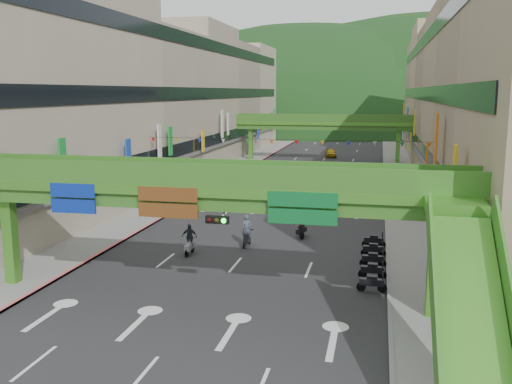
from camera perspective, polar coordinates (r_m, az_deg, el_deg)
The scene contains 23 objects.
ground at distance 24.38m, azimuth -9.34°, elevation -15.49°, with size 320.00×320.00×0.00m, color black.
road_slab at distance 71.65m, azimuth 5.43°, elevation 1.61°, with size 18.00×140.00×0.02m, color #28282B.
sidewalk_left at distance 73.73m, azimuth -3.09°, elevation 1.93°, with size 4.00×140.00×0.15m, color gray.
sidewalk_right at distance 71.20m, azimuth 14.25°, elevation 1.34°, with size 4.00×140.00×0.15m, color gray.
curb_left at distance 73.25m, azimuth -1.66°, elevation 1.90°, with size 0.20×140.00×0.18m, color #CC5959.
curb_right at distance 71.15m, azimuth 12.72°, elevation 1.41°, with size 0.20×140.00×0.18m, color gray.
building_row_left at distance 75.49m, azimuth -9.05°, elevation 9.16°, with size 12.80×95.00×19.00m.
building_row_right at distance 71.19m, azimuth 21.04°, elevation 8.58°, with size 12.80×95.00×19.00m.
overpass_near at distance 27.32m, azimuth -3.69°, elevation -1.06°, with size 28.00×12.27×7.10m.
overpass_far at distance 85.94m, azimuth 6.69°, elevation 6.60°, with size 28.00×2.20×7.10m.
hill_left at distance 182.19m, azimuth 4.88°, elevation 6.71°, with size 168.00×140.00×112.00m, color #1C4419.
hill_right at distance 201.36m, azimuth 17.08°, elevation 6.62°, with size 208.00×176.00×128.00m, color #1C4419.
bunting_string at distance 51.27m, azimuth 2.85°, elevation 5.00°, with size 26.00×0.36×0.47m.
scooter_rider_near at distance 38.87m, azimuth -0.93°, elevation -3.99°, with size 0.72×1.60×2.18m.
scooter_rider_mid at distance 41.28m, azimuth 4.57°, elevation -3.21°, with size 0.92×1.57×1.98m.
scooter_rider_left at distance 37.15m, azimuth -6.68°, elevation -4.71°, with size 1.02×1.60×2.07m.
scooter_rider_far at distance 52.28m, azimuth -2.80°, elevation -0.35°, with size 0.88×1.60×2.05m.
parked_scooter_row at distance 35.18m, azimuth 11.63°, elevation -6.57°, with size 1.60×9.35×1.08m.
car_silver at distance 57.76m, azimuth -1.14°, elevation 0.36°, with size 1.58×4.53×1.49m, color gray.
car_yellow at distance 92.59m, azimuth 7.48°, elevation 3.89°, with size 1.61×4.00×1.36m, color #B99311.
pedestrian_red at distance 49.08m, azimuth 13.72°, elevation -1.48°, with size 0.87×0.68×1.80m, color #B52A33.
pedestrian_dark at distance 36.01m, azimuth 18.05°, elevation -6.02°, with size 0.93×0.39×1.59m, color #24232B.
pedestrian_blue at distance 61.22m, azimuth 15.12°, elevation 0.74°, with size 0.87×0.56×1.86m, color #363E58.
Camera 1 is at (8.32, -20.39, 10.45)m, focal length 40.00 mm.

